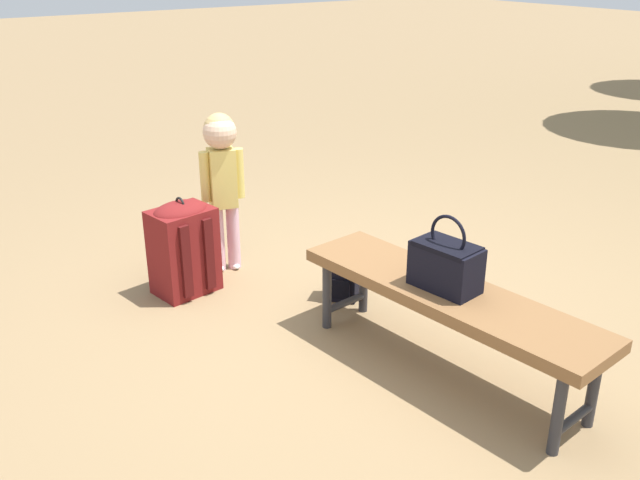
% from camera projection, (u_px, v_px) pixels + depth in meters
% --- Properties ---
extents(ground_plane, '(40.00, 40.00, 0.00)m').
position_uv_depth(ground_plane, '(354.00, 318.00, 3.97)').
color(ground_plane, '#8C704C').
rests_on(ground_plane, ground).
extents(park_bench, '(1.63, 0.57, 0.45)m').
position_uv_depth(park_bench, '(447.00, 300.00, 3.33)').
color(park_bench, brown).
rests_on(park_bench, ground).
extents(handbag, '(0.34, 0.22, 0.37)m').
position_uv_depth(handbag, '(446.00, 264.00, 3.27)').
color(handbag, black).
rests_on(handbag, park_bench).
extents(child_standing, '(0.21, 0.27, 1.02)m').
position_uv_depth(child_standing, '(222.00, 168.00, 4.33)').
color(child_standing, '#E5B2C6').
rests_on(child_standing, ground).
extents(backpack_large, '(0.35, 0.39, 0.60)m').
position_uv_depth(backpack_large, '(183.00, 245.00, 4.18)').
color(backpack_large, maroon).
rests_on(backpack_large, ground).
extents(backpack_small, '(0.23, 0.22, 0.31)m').
position_uv_depth(backpack_small, '(342.00, 274.00, 4.14)').
color(backpack_small, black).
rests_on(backpack_small, ground).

